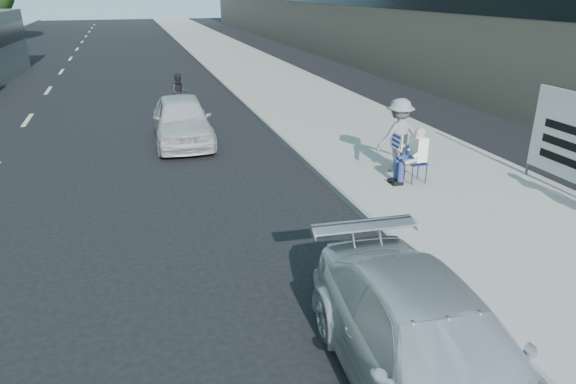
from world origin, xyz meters
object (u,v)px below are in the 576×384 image
object	(u,v)px
seated_protester	(412,152)
parked_sedan	(431,351)
white_sedan_near	(182,120)
motorcycle	(180,94)
jogger	(398,136)

from	to	relation	value
seated_protester	parked_sedan	world-z (taller)	seated_protester
parked_sedan	white_sedan_near	distance (m)	11.60
seated_protester	motorcycle	bearing A→B (deg)	113.63
jogger	parked_sedan	world-z (taller)	jogger
jogger	white_sedan_near	xyz separation A→B (m)	(-4.73, 4.68, -0.35)
seated_protester	motorcycle	distance (m)	10.73
seated_protester	jogger	xyz separation A→B (m)	(0.05, 0.79, 0.18)
jogger	motorcycle	xyz separation A→B (m)	(-4.35, 9.04, -0.42)
white_sedan_near	seated_protester	bearing A→B (deg)	-47.66
jogger	motorcycle	world-z (taller)	jogger
seated_protester	jogger	bearing A→B (deg)	86.12
seated_protester	white_sedan_near	world-z (taller)	seated_protester
jogger	parked_sedan	distance (m)	7.57
parked_sedan	motorcycle	xyz separation A→B (m)	(-1.11, 15.87, -0.02)
white_sedan_near	motorcycle	xyz separation A→B (m)	(0.38, 4.37, -0.07)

